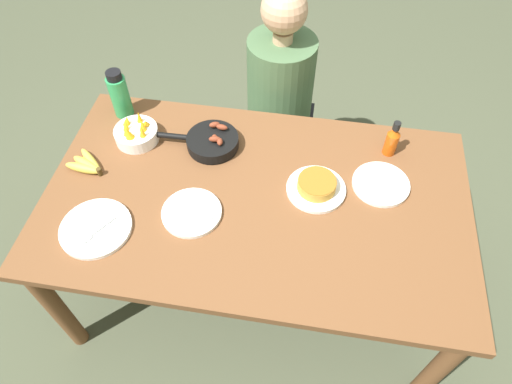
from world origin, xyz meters
The scene contains 12 objects.
ground_plane centered at (0.00, 0.00, 0.00)m, with size 14.00×14.00×0.00m, color #474C38.
dining_table centered at (0.00, 0.00, 0.62)m, with size 1.65×0.97×0.71m.
banana_bunch centered at (-0.70, 0.04, 0.73)m, with size 0.17×0.14×0.04m.
skillet centered at (-0.23, 0.24, 0.74)m, with size 0.36×0.22×0.08m.
frittata_plate_center centered at (0.23, 0.07, 0.73)m, with size 0.23×0.23×0.06m.
empty_plate_near_front centered at (-0.56, -0.25, 0.72)m, with size 0.26×0.26×0.02m.
empty_plate_far_left centered at (0.48, 0.14, 0.72)m, with size 0.23×0.23×0.02m.
empty_plate_far_right centered at (-0.23, -0.12, 0.72)m, with size 0.23×0.23×0.02m.
fruit_bowl_mango centered at (-0.55, 0.22, 0.75)m, with size 0.18×0.18×0.11m.
water_bottle centered at (-0.66, 0.38, 0.82)m, with size 0.08×0.08×0.22m.
hot_sauce_bottle centered at (0.51, 0.32, 0.78)m, with size 0.05×0.05×0.17m.
person_figure centered at (0.00, 0.74, 0.48)m, with size 0.36×0.36×1.17m.
Camera 1 is at (0.17, -1.06, 2.12)m, focal length 32.00 mm.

